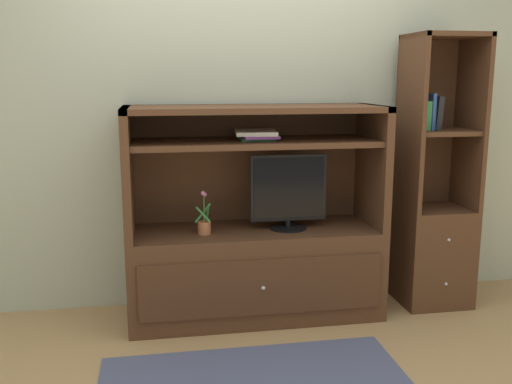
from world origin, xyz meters
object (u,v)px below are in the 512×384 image
object	(u,v)px
media_console	(255,248)
upright_book_row	(427,113)
potted_plant	(204,225)
tv_monitor	(288,192)
magazine_stack	(256,134)
bookshelf_tall	(434,218)

from	to	relation	value
media_console	upright_book_row	bearing A→B (deg)	-0.29
upright_book_row	potted_plant	bearing A→B (deg)	-177.33
potted_plant	media_console	bearing A→B (deg)	12.79
tv_monitor	upright_book_row	bearing A→B (deg)	2.09
tv_monitor	magazine_stack	world-z (taller)	magazine_stack
tv_monitor	upright_book_row	size ratio (longest dim) A/B	1.92
magazine_stack	upright_book_row	xyz separation A→B (m)	(1.13, -0.00, 0.12)
magazine_stack	bookshelf_tall	world-z (taller)	bookshelf_tall
magazine_stack	upright_book_row	distance (m)	1.14
tv_monitor	magazine_stack	distance (m)	0.42
potted_plant	magazine_stack	bearing A→B (deg)	12.18
upright_book_row	magazine_stack	bearing A→B (deg)	179.77
tv_monitor	magazine_stack	bearing A→B (deg)	169.08
magazine_stack	tv_monitor	bearing A→B (deg)	-10.92
potted_plant	tv_monitor	bearing A→B (deg)	3.68
media_console	potted_plant	size ratio (longest dim) A/B	5.85
media_console	tv_monitor	distance (m)	0.43
tv_monitor	upright_book_row	world-z (taller)	upright_book_row
tv_monitor	media_console	bearing A→B (deg)	169.34
tv_monitor	potted_plant	bearing A→B (deg)	-176.32
tv_monitor	bookshelf_tall	world-z (taller)	bookshelf_tall
media_console	bookshelf_tall	distance (m)	1.25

